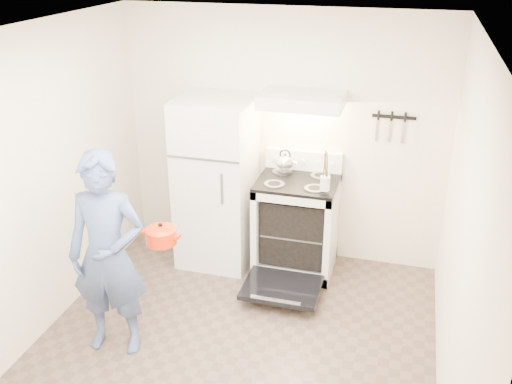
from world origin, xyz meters
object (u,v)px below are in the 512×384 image
refrigerator (217,182)px  dutch_oven (161,236)px  tea_kettle (285,162)px  person (108,256)px  stove_body (296,226)px

refrigerator → dutch_oven: 1.25m
tea_kettle → person: person is taller
tea_kettle → dutch_oven: 1.57m
refrigerator → person: refrigerator is taller
stove_body → dutch_oven: (-0.84, -1.27, 0.43)m
refrigerator → stove_body: refrigerator is taller
stove_body → refrigerator: bearing=-178.2°
refrigerator → tea_kettle: bearing=13.8°
stove_body → tea_kettle: tea_kettle is taller
person → tea_kettle: bearing=51.5°
refrigerator → person: 1.59m
person → dutch_oven: person is taller
dutch_oven → person: bearing=-135.4°
dutch_oven → stove_body: bearing=56.5°
refrigerator → stove_body: size_ratio=1.85×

